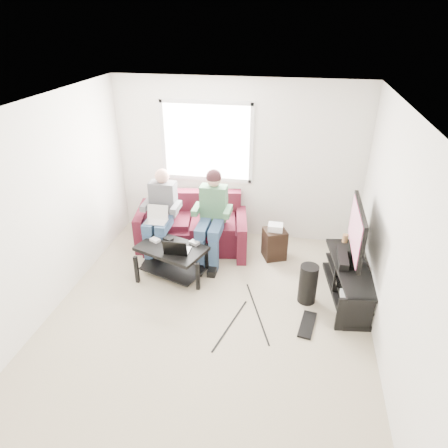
% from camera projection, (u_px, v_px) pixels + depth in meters
% --- Properties ---
extents(floor, '(4.50, 4.50, 0.00)m').
position_uv_depth(floor, '(208.00, 317.00, 5.07)').
color(floor, beige).
rests_on(floor, ground).
extents(ceiling, '(4.50, 4.50, 0.00)m').
position_uv_depth(ceiling, '(203.00, 109.00, 3.85)').
color(ceiling, white).
rests_on(ceiling, wall_back).
extents(wall_back, '(4.50, 0.00, 4.50)m').
position_uv_depth(wall_back, '(238.00, 162.00, 6.41)').
color(wall_back, white).
rests_on(wall_back, floor).
extents(wall_front, '(4.50, 0.00, 4.50)m').
position_uv_depth(wall_front, '(126.00, 394.00, 2.50)').
color(wall_front, white).
rests_on(wall_front, floor).
extents(wall_left, '(0.00, 4.50, 4.50)m').
position_uv_depth(wall_left, '(44.00, 212.00, 4.78)').
color(wall_left, white).
rests_on(wall_left, floor).
extents(wall_right, '(0.00, 4.50, 4.50)m').
position_uv_depth(wall_right, '(394.00, 244.00, 4.13)').
color(wall_right, white).
rests_on(wall_right, floor).
extents(window, '(1.48, 0.04, 1.28)m').
position_uv_depth(window, '(207.00, 142.00, 6.34)').
color(window, white).
rests_on(window, wall_back).
extents(sofa, '(1.93, 1.08, 0.84)m').
position_uv_depth(sofa, '(192.00, 228.00, 6.51)').
color(sofa, '#4C1322').
rests_on(sofa, floor).
extents(person_left, '(0.40, 0.71, 1.35)m').
position_uv_depth(person_left, '(161.00, 211.00, 6.10)').
color(person_left, '#304A6B').
rests_on(person_left, sofa).
extents(person_right, '(0.40, 0.71, 1.39)m').
position_uv_depth(person_right, '(212.00, 211.00, 5.96)').
color(person_right, '#304A6B').
rests_on(person_right, sofa).
extents(laptop_silver, '(0.34, 0.25, 0.24)m').
position_uv_depth(laptop_silver, '(156.00, 218.00, 5.93)').
color(laptop_silver, silver).
rests_on(laptop_silver, person_left).
extents(coffee_table, '(1.09, 0.87, 0.48)m').
position_uv_depth(coffee_table, '(172.00, 255.00, 5.71)').
color(coffee_table, black).
rests_on(coffee_table, floor).
extents(laptop_black, '(0.41, 0.37, 0.24)m').
position_uv_depth(laptop_black, '(177.00, 244.00, 5.51)').
color(laptop_black, black).
rests_on(laptop_black, coffee_table).
extents(controller_a, '(0.17, 0.14, 0.04)m').
position_uv_depth(controller_a, '(155.00, 240.00, 5.80)').
color(controller_a, silver).
rests_on(controller_a, coffee_table).
extents(controller_b, '(0.17, 0.14, 0.04)m').
position_uv_depth(controller_b, '(168.00, 239.00, 5.82)').
color(controller_b, black).
rests_on(controller_b, coffee_table).
extents(controller_c, '(0.17, 0.14, 0.04)m').
position_uv_depth(controller_c, '(194.00, 243.00, 5.73)').
color(controller_c, gray).
rests_on(controller_c, coffee_table).
extents(tv_stand, '(0.62, 1.48, 0.47)m').
position_uv_depth(tv_stand, '(349.00, 282.00, 5.36)').
color(tv_stand, black).
rests_on(tv_stand, floor).
extents(tv, '(0.12, 1.10, 0.81)m').
position_uv_depth(tv, '(357.00, 232.00, 5.11)').
color(tv, black).
rests_on(tv, tv_stand).
extents(soundbar, '(0.12, 0.50, 0.10)m').
position_uv_depth(soundbar, '(343.00, 258.00, 5.32)').
color(soundbar, black).
rests_on(soundbar, tv_stand).
extents(drink_cup, '(0.08, 0.08, 0.12)m').
position_uv_depth(drink_cup, '(345.00, 238.00, 5.76)').
color(drink_cup, '#B47E4D').
rests_on(drink_cup, tv_stand).
extents(console_white, '(0.30, 0.22, 0.06)m').
position_uv_depth(console_white, '(353.00, 297.00, 4.98)').
color(console_white, silver).
rests_on(console_white, tv_stand).
extents(console_grey, '(0.34, 0.26, 0.08)m').
position_uv_depth(console_grey, '(348.00, 265.00, 5.58)').
color(console_grey, gray).
rests_on(console_grey, tv_stand).
extents(console_black, '(0.38, 0.30, 0.07)m').
position_uv_depth(console_black, '(350.00, 280.00, 5.28)').
color(console_black, black).
rests_on(console_black, tv_stand).
extents(subwoofer, '(0.24, 0.24, 0.55)m').
position_uv_depth(subwoofer, '(308.00, 284.00, 5.23)').
color(subwoofer, black).
rests_on(subwoofer, floor).
extents(keyboard_floor, '(0.24, 0.51, 0.03)m').
position_uv_depth(keyboard_floor, '(307.00, 325.00, 4.92)').
color(keyboard_floor, black).
rests_on(keyboard_floor, floor).
extents(end_table, '(0.32, 0.32, 0.58)m').
position_uv_depth(end_table, '(274.00, 242.00, 6.19)').
color(end_table, black).
rests_on(end_table, floor).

